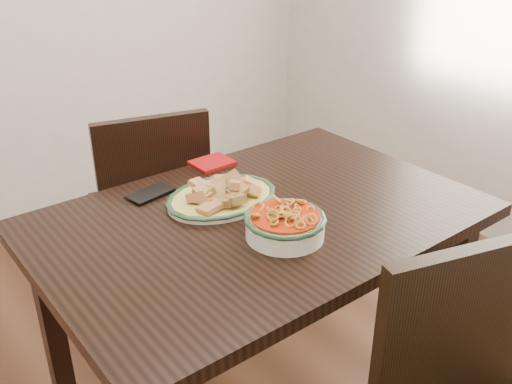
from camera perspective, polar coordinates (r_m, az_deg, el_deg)
dining_table at (r=1.70m, az=0.42°, el=-4.84°), size 1.26×0.84×0.75m
chair_far at (r=2.29m, az=-10.40°, el=-1.09°), size 0.51×0.51×0.89m
fish_plate at (r=1.71m, az=-3.47°, el=0.44°), size 0.35×0.27×0.11m
noodle_bowl at (r=1.52m, az=2.92°, el=-3.05°), size 0.22×0.22×0.08m
smartphone at (r=1.79m, az=-10.52°, el=-0.17°), size 0.15×0.10×0.01m
napkin at (r=1.97m, az=-4.41°, el=2.93°), size 0.14×0.11×0.01m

